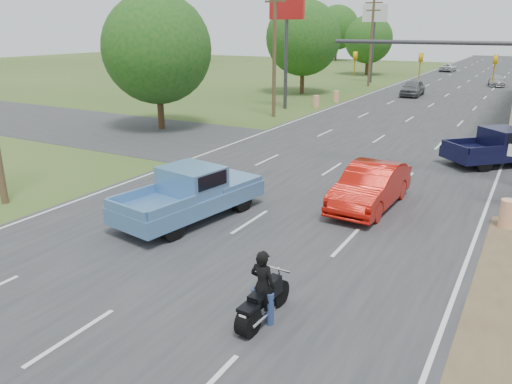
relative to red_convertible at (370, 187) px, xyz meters
The scene contains 24 objects.
ground 12.11m from the red_convertible, 105.44° to the right, with size 200.00×200.00×0.00m, color #344E1F.
main_road 28.55m from the red_convertible, 96.47° to the left, with size 15.00×180.00×0.02m, color #2D2D30.
cross_road 7.17m from the red_convertible, 116.82° to the left, with size 120.00×10.00×0.02m, color #2D2D30.
utility_pole_5 21.20m from the red_convertible, 127.86° to the left, with size 2.00×0.28×10.00m.
utility_pole_6 42.55m from the red_convertible, 107.49° to the left, with size 2.00×0.28×10.00m.
tree_0 19.64m from the red_convertible, 154.10° to the left, with size 7.14×7.14×8.84m.
tree_1 34.98m from the red_convertible, 118.84° to the left, with size 7.56×7.56×9.36m.
tree_2 57.23m from the red_convertible, 107.76° to the left, with size 6.72×6.72×8.32m.
tree_4 86.25m from the red_convertible, 132.58° to the left, with size 9.24×9.24×11.44m.
tree_6 89.91m from the red_convertible, 111.73° to the left, with size 8.82×8.82×10.92m.
barrel_0 4.81m from the red_convertible, ahead, with size 0.56×0.56×1.00m, color orange.
barrel_2 25.24m from the red_convertible, 117.65° to the left, with size 0.56×0.56×1.00m, color orange.
barrel_3 28.73m from the red_convertible, 113.42° to the left, with size 0.56×0.56×1.00m, color orange.
pole_sign_left_near 25.35m from the red_convertible, 123.97° to the left, with size 3.00×0.35×9.20m.
pole_sign_left_far 46.86m from the red_convertible, 107.18° to the left, with size 3.00×0.35×9.20m.
signal_mast 7.16m from the red_convertible, 64.04° to the left, with size 9.12×0.40×7.00m.
red_convertible is the anchor object (origin of this frame).
motorcycle 9.03m from the red_convertible, 88.58° to the right, with size 0.67×2.18×1.11m.
rider 8.97m from the red_convertible, 88.56° to the right, with size 0.64×0.42×1.74m, color black.
blue_pickup 6.75m from the red_convertible, 141.17° to the right, with size 3.14×6.08×1.92m.
navy_pickup 10.24m from the red_convertible, 67.73° to the left, with size 5.43×5.48×1.85m.
distant_car_grey 34.46m from the red_convertible, 100.29° to the left, with size 1.86×4.63×1.58m, color #58585D.
distant_car_silver 47.85m from the red_convertible, 89.54° to the left, with size 1.74×4.27×1.24m, color #A7A6AB.
distant_car_white 66.66m from the red_convertible, 97.01° to the left, with size 2.03×4.40×1.22m, color silver.
Camera 1 is at (8.35, -6.31, 6.65)m, focal length 35.00 mm.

